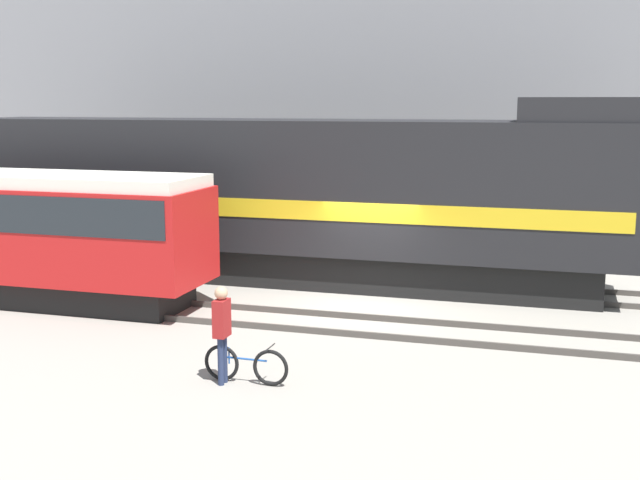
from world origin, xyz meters
TOP-DOWN VIEW (x-y plane):
  - ground_plane at (0.00, 0.00)m, footprint 120.00×120.00m
  - track_near at (0.00, -1.82)m, footprint 60.00×1.51m
  - track_far at (0.00, 2.48)m, footprint 60.00×1.51m
  - building_backdrop at (0.00, 11.82)m, footprint 42.28×6.00m
  - freight_locomotive at (-2.86, 2.48)m, footprint 19.11×3.04m
  - streetcar at (-8.13, -1.82)m, footprint 9.19×2.54m
  - bicycle at (-0.70, -5.90)m, footprint 1.64×0.44m
  - person at (-1.09, -6.04)m, footprint 0.24×0.36m

SIDE VIEW (x-z plane):
  - ground_plane at x=0.00m, z-range 0.00..0.00m
  - track_near at x=0.00m, z-range 0.00..0.14m
  - track_far at x=0.00m, z-range 0.00..0.14m
  - bicycle at x=-0.70m, z-range -0.03..0.71m
  - person at x=-1.09m, z-range 0.21..2.02m
  - streetcar at x=-8.13m, z-range 0.24..3.54m
  - freight_locomotive at x=-2.86m, z-range -0.18..4.98m
  - building_backdrop at x=0.00m, z-range 0.00..12.97m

